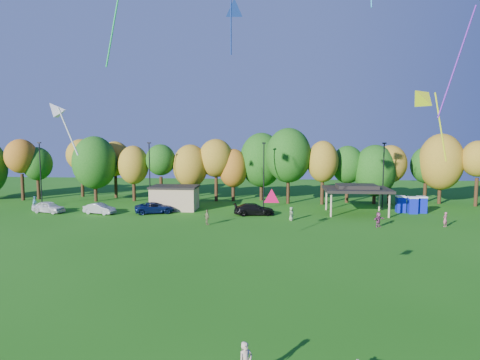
# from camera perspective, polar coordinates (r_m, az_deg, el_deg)

# --- Properties ---
(ground) EXTENTS (160.00, 160.00, 0.00)m
(ground) POSITION_cam_1_polar(r_m,az_deg,el_deg) (21.26, -6.17, -22.25)
(ground) COLOR #19600F
(ground) RESTS_ON ground
(tree_line) EXTENTS (93.57, 10.55, 11.15)m
(tree_line) POSITION_cam_1_polar(r_m,az_deg,el_deg) (64.19, 0.63, 2.28)
(tree_line) COLOR black
(tree_line) RESTS_ON ground
(lamp_posts) EXTENTS (64.50, 0.25, 9.09)m
(lamp_posts) POSITION_cam_1_polar(r_m,az_deg,el_deg) (58.62, 3.19, 0.93)
(lamp_posts) COLOR black
(lamp_posts) RESTS_ON ground
(utility_building) EXTENTS (6.30, 4.30, 3.25)m
(utility_building) POSITION_cam_1_polar(r_m,az_deg,el_deg) (58.62, -8.71, -2.34)
(utility_building) COLOR tan
(utility_building) RESTS_ON ground
(pavilion) EXTENTS (8.20, 6.20, 3.77)m
(pavilion) POSITION_cam_1_polar(r_m,az_deg,el_deg) (56.74, 15.29, -1.14)
(pavilion) COLOR tan
(pavilion) RESTS_ON ground
(porta_potties) EXTENTS (3.75, 1.89, 2.18)m
(porta_potties) POSITION_cam_1_polar(r_m,az_deg,el_deg) (59.88, 21.91, -3.05)
(porta_potties) COLOR #0E1BB8
(porta_potties) RESTS_ON ground
(car_a) EXTENTS (4.73, 2.85, 1.50)m
(car_a) POSITION_cam_1_polar(r_m,az_deg,el_deg) (61.06, -24.16, -3.31)
(car_a) COLOR silver
(car_a) RESTS_ON ground
(car_b) EXTENTS (4.37, 2.42, 1.36)m
(car_b) POSITION_cam_1_polar(r_m,az_deg,el_deg) (57.80, -18.23, -3.65)
(car_b) COLOR #9F9EA3
(car_b) RESTS_ON ground
(car_c) EXTENTS (5.64, 3.97, 1.43)m
(car_c) POSITION_cam_1_polar(r_m,az_deg,el_deg) (56.50, -11.27, -3.65)
(car_c) COLOR #0C1B4A
(car_c) RESTS_ON ground
(car_d) EXTENTS (5.37, 2.86, 1.48)m
(car_d) POSITION_cam_1_polar(r_m,az_deg,el_deg) (54.14, 1.88, -3.92)
(car_d) COLOR black
(car_d) RESTS_ON ground
(far_person_0) EXTENTS (0.93, 1.06, 1.72)m
(far_person_0) POSITION_cam_1_polar(r_m,az_deg,el_deg) (48.37, -4.41, -4.99)
(far_person_0) COLOR olive
(far_person_0) RESTS_ON ground
(far_person_1) EXTENTS (1.54, 1.29, 1.66)m
(far_person_1) POSITION_cam_1_polar(r_m,az_deg,el_deg) (49.54, 17.97, -5.04)
(far_person_1) COLOR #883869
(far_person_1) RESTS_ON ground
(far_person_2) EXTENTS (0.81, 0.94, 1.66)m
(far_person_2) POSITION_cam_1_polar(r_m,az_deg,el_deg) (65.82, -25.65, -2.67)
(far_person_2) COLOR #549EBA
(far_person_2) RESTS_ON ground
(far_person_3) EXTENTS (0.72, 0.67, 1.65)m
(far_person_3) POSITION_cam_1_polar(r_m,az_deg,el_deg) (52.33, 25.68, -4.77)
(far_person_3) COLOR #A74F67
(far_person_3) RESTS_ON ground
(far_person_4) EXTENTS (0.80, 0.93, 1.61)m
(far_person_4) POSITION_cam_1_polar(r_m,az_deg,el_deg) (51.08, 6.85, -4.49)
(far_person_4) COLOR gray
(far_person_4) RESTS_ON ground
(kite_3) EXTENTS (3.21, 2.80, 5.67)m
(kite_3) POSITION_cam_1_polar(r_m,az_deg,el_deg) (33.44, 22.92, 10.23)
(kite_3) COLOR #EBFF1A
(kite_6) EXTENTS (0.90, 1.20, 1.18)m
(kite_6) POSITION_cam_1_polar(r_m,az_deg,el_deg) (21.03, 4.23, -1.89)
(kite_6) COLOR #FE0E5B
(kite_8) EXTENTS (1.67, 2.98, 4.69)m
(kite_8) POSITION_cam_1_polar(r_m,az_deg,el_deg) (34.87, -0.78, 22.13)
(kite_8) COLOR navy
(kite_9) EXTENTS (2.19, 1.21, 3.43)m
(kite_9) POSITION_cam_1_polar(r_m,az_deg,el_deg) (28.13, -23.47, 8.60)
(kite_9) COLOR silver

